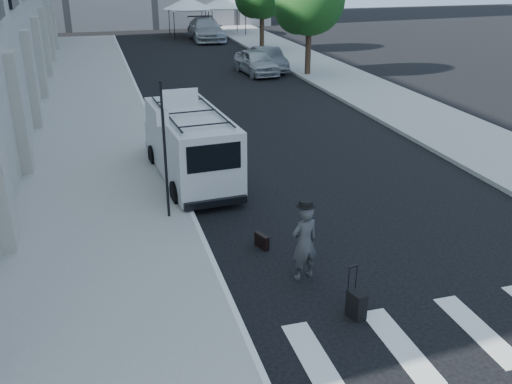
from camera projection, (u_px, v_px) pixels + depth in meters
ground at (308, 267)px, 12.57m from camera, size 120.00×120.00×0.00m
sidewalk_left at (92, 106)px, 25.64m from camera, size 4.50×48.00×0.15m
sidewalk_right at (330, 74)px, 32.57m from camera, size 4.00×56.00×0.15m
sign_pole at (173, 121)px, 13.78m from camera, size 1.03×0.07×3.50m
tree_near at (307, 2)px, 30.82m from camera, size 3.80×3.83×6.03m
tent_left at (188, 3)px, 46.24m from camera, size 4.00×4.00×3.20m
tent_right at (225, 2)px, 47.50m from camera, size 4.00×4.00×3.20m
businessman at (304, 243)px, 11.85m from camera, size 0.69×0.53×1.68m
briefcase at (262, 241)px, 13.36m from camera, size 0.26×0.45×0.34m
suitcase at (356, 304)px, 10.75m from camera, size 0.32×0.42×1.03m
cargo_van at (190, 144)px, 17.13m from camera, size 2.25×5.65×2.10m
parked_car_a at (256, 62)px, 32.57m from camera, size 1.95×4.20×1.39m
parked_car_b at (268, 59)px, 33.52m from camera, size 1.49×4.11×1.35m
parked_car_c at (206, 29)px, 45.28m from camera, size 2.53×5.96×1.72m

